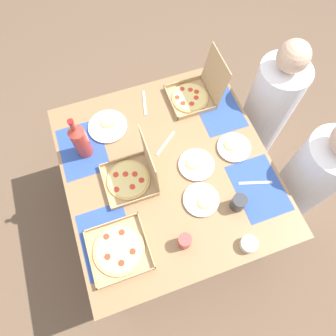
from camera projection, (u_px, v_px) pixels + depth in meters
ground_plane at (168, 208)px, 2.44m from camera, size 6.00×6.00×0.00m
dining_table at (168, 176)px, 1.84m from camera, size 1.26×1.17×0.77m
placemat_near_left at (83, 149)px, 1.79m from camera, size 0.36×0.26×0.00m
placemat_near_right at (107, 240)px, 1.57m from camera, size 0.36×0.26×0.00m
placemat_far_left at (218, 109)px, 1.91m from camera, size 0.36×0.26×0.00m
placemat_far_right at (259, 188)px, 1.69m from camera, size 0.36×0.26×0.00m
pizza_box_corner_left at (119, 250)px, 1.54m from camera, size 0.30×0.30×0.04m
pizza_box_corner_right at (133, 176)px, 1.67m from camera, size 0.28×0.28×0.31m
pizza_box_center at (195, 93)px, 1.91m from camera, size 0.26×0.31×0.30m
plate_near_left at (108, 126)px, 1.85m from camera, size 0.24×0.24×0.03m
plate_far_left at (201, 200)px, 1.65m from camera, size 0.20×0.20×0.03m
plate_near_right at (196, 165)px, 1.74m from camera, size 0.21×0.21×0.03m
plate_far_right at (234, 147)px, 1.79m from camera, size 0.20×0.20×0.03m
soda_bottle at (80, 140)px, 1.67m from camera, size 0.09×0.09×0.32m
cup_spare at (185, 241)px, 1.52m from camera, size 0.07×0.07×0.09m
cup_clear_left at (238, 203)px, 1.60m from camera, size 0.08×0.08×0.09m
condiment_bowl at (249, 244)px, 1.54m from camera, size 0.09×0.09×0.05m
fork_by_near_left at (166, 143)px, 1.81m from camera, size 0.13×0.16×0.00m
fork_by_far_left at (255, 183)px, 1.70m from camera, size 0.07×0.19×0.00m
fork_by_near_right at (144, 103)px, 1.93m from camera, size 0.19×0.06×0.00m
diner_left_seat at (265, 113)px, 2.19m from camera, size 0.32×0.32×1.17m
diner_right_seat at (305, 182)px, 1.97m from camera, size 0.32×0.32×1.17m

